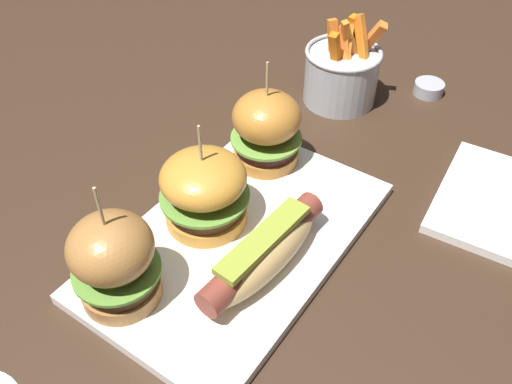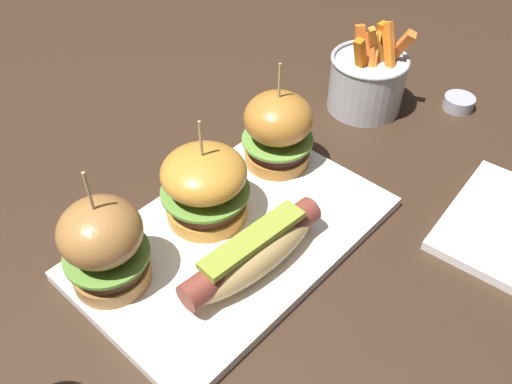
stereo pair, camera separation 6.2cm
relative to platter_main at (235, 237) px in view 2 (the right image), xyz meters
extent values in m
plane|color=#382619|center=(0.00, 0.00, -0.01)|extent=(3.00, 3.00, 0.00)
cube|color=white|center=(0.00, 0.00, 0.00)|extent=(0.36, 0.22, 0.01)
ellipsoid|color=tan|center=(-0.02, -0.05, 0.03)|extent=(0.17, 0.06, 0.05)
cylinder|color=brown|center=(-0.02, -0.05, 0.04)|extent=(0.18, 0.04, 0.03)
cube|color=olive|center=(-0.02, -0.05, 0.05)|extent=(0.13, 0.04, 0.01)
cylinder|color=#A87139|center=(-0.13, 0.05, 0.02)|extent=(0.08, 0.08, 0.02)
cylinder|color=#50301C|center=(-0.13, 0.05, 0.03)|extent=(0.08, 0.08, 0.02)
cylinder|color=#609338|center=(-0.13, 0.05, 0.05)|extent=(0.09, 0.09, 0.00)
ellipsoid|color=#A87139|center=(-0.13, 0.05, 0.08)|extent=(0.08, 0.08, 0.06)
cylinder|color=tan|center=(-0.13, 0.05, 0.13)|extent=(0.00, 0.00, 0.06)
cylinder|color=#C98831|center=(0.00, 0.05, 0.02)|extent=(0.10, 0.10, 0.02)
cylinder|color=#53311F|center=(0.00, 0.05, 0.03)|extent=(0.09, 0.09, 0.02)
cylinder|color=#609338|center=(0.00, 0.05, 0.05)|extent=(0.10, 0.10, 0.00)
ellipsoid|color=#C98831|center=(0.00, 0.05, 0.07)|extent=(0.10, 0.10, 0.05)
cylinder|color=tan|center=(0.00, 0.05, 0.11)|extent=(0.00, 0.00, 0.06)
cylinder|color=#BB772E|center=(0.13, 0.05, 0.02)|extent=(0.09, 0.09, 0.02)
cylinder|color=#431F1D|center=(0.13, 0.05, 0.03)|extent=(0.08, 0.08, 0.02)
cylinder|color=#6B9E3D|center=(0.13, 0.05, 0.04)|extent=(0.09, 0.09, 0.00)
ellipsoid|color=#BB772E|center=(0.13, 0.05, 0.08)|extent=(0.09, 0.09, 0.06)
cylinder|color=tan|center=(0.13, 0.05, 0.12)|extent=(0.00, 0.00, 0.06)
cylinder|color=#B7BABF|center=(0.33, 0.05, 0.03)|extent=(0.11, 0.11, 0.08)
torus|color=#B7BABF|center=(0.33, 0.05, 0.07)|extent=(0.11, 0.11, 0.01)
cube|color=orange|center=(0.34, 0.02, 0.09)|extent=(0.02, 0.04, 0.09)
cube|color=orange|center=(0.32, 0.06, 0.08)|extent=(0.03, 0.04, 0.08)
cube|color=orange|center=(0.34, 0.04, 0.08)|extent=(0.04, 0.04, 0.07)
cube|color=orange|center=(0.31, 0.05, 0.08)|extent=(0.03, 0.01, 0.08)
cube|color=orange|center=(0.32, 0.04, 0.08)|extent=(0.02, 0.03, 0.08)
cube|color=orange|center=(0.33, 0.04, 0.07)|extent=(0.04, 0.04, 0.07)
cube|color=orange|center=(0.33, 0.05, 0.08)|extent=(0.04, 0.02, 0.09)
cube|color=orange|center=(0.32, 0.04, 0.08)|extent=(0.04, 0.03, 0.08)
cube|color=orange|center=(0.34, 0.02, 0.08)|extent=(0.02, 0.04, 0.09)
cube|color=orange|center=(0.36, 0.02, 0.08)|extent=(0.02, 0.06, 0.08)
cube|color=orange|center=(0.35, 0.04, 0.08)|extent=(0.03, 0.03, 0.09)
cylinder|color=#A8AAB2|center=(0.42, -0.06, 0.00)|extent=(0.05, 0.05, 0.02)
cylinder|color=tan|center=(0.42, -0.06, 0.01)|extent=(0.04, 0.04, 0.00)
camera|label=1|loc=(-0.34, -0.26, 0.47)|focal=38.47mm
camera|label=2|loc=(-0.30, -0.31, 0.47)|focal=38.47mm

